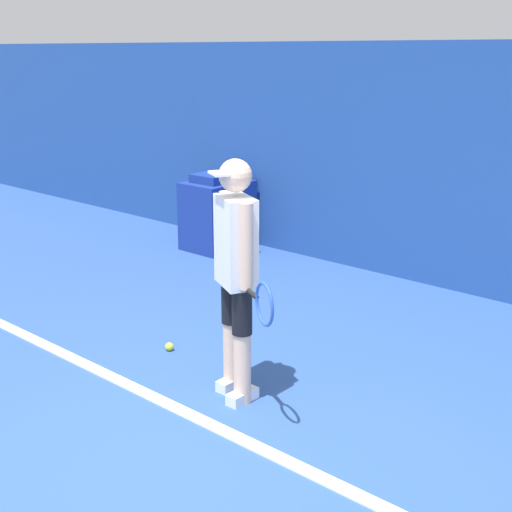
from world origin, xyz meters
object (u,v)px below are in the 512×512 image
tennis_player (237,269)px  tennis_ball (169,347)px  covered_chair (218,213)px  water_bottle (254,244)px

tennis_player → tennis_ball: (-0.95, 0.20, -0.90)m
tennis_ball → covered_chair: (-1.91, 2.48, 0.40)m
tennis_ball → covered_chair: 3.16m
tennis_player → covered_chair: bearing=163.8°
tennis_ball → covered_chair: bearing=127.6°
tennis_player → tennis_ball: tennis_player is taller
covered_chair → water_bottle: size_ratio=4.00×
tennis_ball → water_bottle: (-1.42, 2.59, 0.07)m
tennis_player → tennis_ball: bearing=-164.8°
tennis_ball → water_bottle: 2.95m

